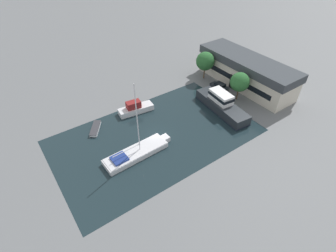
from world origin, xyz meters
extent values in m
plane|color=slate|center=(0.00, 0.00, 0.00)|extent=(440.00, 440.00, 0.00)
cube|color=#19282D|center=(0.00, 0.00, 0.00)|extent=(21.93, 36.45, 0.01)
cube|color=beige|center=(-3.42, 27.26, 2.40)|extent=(23.64, 7.58, 4.81)
cube|color=#383D42|center=(-3.42, 27.26, 5.73)|extent=(24.35, 7.81, 1.85)
cube|color=black|center=(-3.40, 23.50, 1.68)|extent=(2.40, 0.07, 3.36)
cube|color=black|center=(-3.40, 23.50, 2.64)|extent=(20.07, 0.11, 1.20)
cylinder|color=brown|center=(0.07, 21.15, 1.36)|extent=(0.29, 0.29, 2.71)
sphere|color=#28602D|center=(0.07, 21.15, 4.24)|extent=(4.08, 4.08, 4.08)
cylinder|color=brown|center=(-11.16, 21.46, 1.44)|extent=(0.28, 0.28, 2.87)
sphere|color=#28602D|center=(-11.16, 21.46, 4.52)|extent=(4.39, 4.39, 4.39)
cube|color=#1E2328|center=(-5.06, 20.73, 0.68)|extent=(4.37, 2.21, 0.79)
cube|color=black|center=(-4.90, 20.74, 1.39)|extent=(2.33, 1.82, 0.63)
cube|color=black|center=(-6.00, 20.65, 1.36)|extent=(0.16, 1.49, 0.50)
cylinder|color=black|center=(-6.30, 19.79, 0.30)|extent=(0.61, 0.25, 0.60)
cylinder|color=black|center=(-6.44, 21.45, 0.30)|extent=(0.61, 0.25, 0.60)
cylinder|color=black|center=(-3.69, 20.00, 0.30)|extent=(0.61, 0.25, 0.60)
cylinder|color=black|center=(-3.83, 21.67, 0.30)|extent=(0.61, 0.25, 0.60)
cube|color=silver|center=(2.25, -5.47, 0.47)|extent=(3.63, 11.24, 0.93)
cube|color=silver|center=(2.04, 0.70, 0.47)|extent=(1.51, 1.25, 0.93)
cube|color=silver|center=(2.25, -5.47, 0.97)|extent=(3.49, 10.80, 0.08)
cylinder|color=silver|center=(2.22, -4.64, 7.30)|extent=(0.16, 0.16, 12.58)
cylinder|color=silver|center=(2.31, -7.14, 2.11)|extent=(0.29, 5.01, 0.12)
cube|color=navy|center=(2.36, -8.53, 1.16)|extent=(2.36, 2.53, 0.30)
cube|color=#23282D|center=(1.18, 15.44, 0.97)|extent=(13.61, 4.91, 1.93)
cube|color=black|center=(1.18, 15.44, 0.15)|extent=(13.75, 4.99, 0.18)
cube|color=white|center=(0.52, 15.50, 2.94)|extent=(5.29, 3.09, 2.01)
cube|color=black|center=(0.52, 15.50, 3.14)|extent=(5.40, 3.18, 0.64)
cube|color=white|center=(-8.00, -8.37, 0.25)|extent=(4.23, 3.49, 0.49)
cube|color=#333338|center=(-8.00, -8.37, 0.54)|extent=(4.41, 3.65, 0.08)
cube|color=silver|center=(-8.59, 0.77, 0.59)|extent=(3.12, 7.36, 1.17)
cube|color=maroon|center=(-8.65, 0.35, 1.89)|extent=(1.92, 3.03, 1.43)
camera|label=1|loc=(30.74, -19.05, 31.92)|focal=28.00mm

